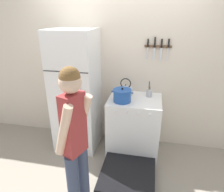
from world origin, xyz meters
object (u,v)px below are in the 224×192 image
Objects in this scene: tea_kettle at (126,90)px; utensil_jar at (149,93)px; dutch_oven_pot at (122,95)px; refrigerator at (76,92)px; person at (75,140)px; stove_range at (134,127)px.

utensil_jar is (0.35, 0.01, -0.02)m from tea_kettle.
dutch_oven_pot is 1.30× the size of utensil_jar.
utensil_jar is at bearing 35.20° from dutch_oven_pot.
refrigerator is 7.98× the size of utensil_jar.
tea_kettle is at bearing 8.12° from person.
person reaches higher than tea_kettle.
person is at bearing -115.71° from utensil_jar.
stove_range is 0.81× the size of person.
refrigerator is at bearing -170.67° from tea_kettle.
tea_kettle is 1.14× the size of utensil_jar.
person reaches higher than dutch_oven_pot.
tea_kettle is 0.35m from utensil_jar.
person reaches higher than utensil_jar.
tea_kettle is (0.01, 0.25, -0.01)m from dutch_oven_pot.
utensil_jar is 0.14× the size of person.
refrigerator reaches higher than dutch_oven_pot.
refrigerator is 0.75m from tea_kettle.
stove_range is 5.05× the size of tea_kettle.
dutch_oven_pot is (-0.17, -0.09, 0.54)m from stove_range.
person is (0.45, -1.20, 0.01)m from refrigerator.
person is (-0.64, -1.32, -0.02)m from utensil_jar.
refrigerator is at bearing 41.22° from person.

